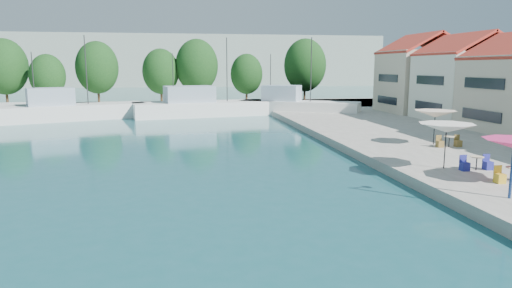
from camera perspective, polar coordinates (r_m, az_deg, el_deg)
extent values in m
cube|color=gray|center=(69.21, -11.50, 4.58)|extent=(90.00, 16.00, 0.60)
cube|color=#93A194|center=(163.75, -18.40, 9.80)|extent=(180.00, 40.00, 16.00)
cube|color=#93A194|center=(187.57, 4.58, 9.56)|extent=(140.00, 40.00, 12.00)
cube|color=white|center=(53.05, 24.62, 6.53)|extent=(8.00, 8.50, 7.00)
pyramid|color=red|center=(53.11, 25.03, 12.24)|extent=(8.40, 8.80, 1.80)
cube|color=beige|center=(60.70, 19.87, 7.35)|extent=(8.60, 8.50, 7.50)
pyramid|color=red|center=(60.79, 20.17, 12.58)|extent=(9.00, 8.80, 1.80)
cube|color=silver|center=(57.77, -21.76, 3.52)|extent=(16.71, 9.81, 2.20)
cube|color=#94A6B7|center=(57.29, -24.31, 5.41)|extent=(5.73, 4.79, 2.00)
cylinder|color=#2D2D2D|center=(57.79, -20.47, 8.67)|extent=(0.12, 0.12, 8.00)
cylinder|color=#2D2D2D|center=(57.05, -26.08, 7.29)|extent=(0.10, 0.10, 6.00)
cube|color=white|center=(58.65, -5.46, 4.24)|extent=(20.31, 8.57, 2.20)
cube|color=#94A6B7|center=(57.82, -8.34, 6.19)|extent=(6.52, 4.94, 2.00)
cylinder|color=#2D2D2D|center=(58.91, -3.66, 9.26)|extent=(0.12, 0.12, 8.00)
cylinder|color=#2D2D2D|center=(57.38, -10.34, 8.11)|extent=(0.10, 0.10, 6.00)
cube|color=white|center=(59.27, 5.35, 4.30)|extent=(15.36, 10.99, 2.20)
cube|color=#94A6B7|center=(59.72, 3.23, 6.39)|extent=(5.52, 4.93, 2.00)
cylinder|color=#2D2D2D|center=(58.66, 6.90, 9.21)|extent=(0.12, 0.12, 8.00)
cylinder|color=#2D2D2D|center=(60.10, 1.82, 8.33)|extent=(0.10, 0.10, 6.00)
cylinder|color=#3F2B19|center=(76.63, -28.73, 5.90)|extent=(0.36, 0.36, 4.29)
ellipsoid|color=black|center=(76.56, -28.94, 8.46)|extent=(6.53, 6.53, 8.16)
cylinder|color=#3F2B19|center=(73.06, -24.48, 5.70)|extent=(0.36, 0.36, 3.29)
ellipsoid|color=black|center=(72.97, -24.62, 7.76)|extent=(5.00, 5.00, 6.25)
cylinder|color=#3F2B19|center=(74.63, -19.10, 6.44)|extent=(0.36, 0.36, 4.19)
ellipsoid|color=black|center=(74.55, -19.24, 9.02)|extent=(6.37, 6.37, 7.97)
cylinder|color=#3F2B19|center=(73.81, -11.75, 6.56)|extent=(0.36, 0.36, 3.73)
ellipsoid|color=black|center=(73.72, -11.83, 8.87)|extent=(5.66, 5.66, 7.08)
cylinder|color=#3F2B19|center=(73.54, -7.35, 6.93)|extent=(0.36, 0.36, 4.40)
ellipsoid|color=black|center=(73.47, -7.41, 9.67)|extent=(6.69, 6.69, 8.36)
cylinder|color=#3F2B19|center=(74.25, -1.18, 6.65)|extent=(0.36, 0.36, 3.39)
ellipsoid|color=black|center=(74.16, -1.19, 8.74)|extent=(5.16, 5.16, 6.45)
cylinder|color=#3F2B19|center=(75.28, 6.10, 7.05)|extent=(0.36, 0.36, 4.47)
ellipsoid|color=black|center=(75.21, 6.14, 9.77)|extent=(6.80, 6.80, 8.50)
cylinder|color=black|center=(27.22, 22.58, -0.23)|extent=(0.06, 0.06, 2.52)
cone|color=silver|center=(27.08, 22.71, 1.87)|extent=(3.06, 3.06, 0.50)
cylinder|color=black|center=(35.37, 21.40, 1.93)|extent=(0.06, 0.06, 2.48)
cone|color=beige|center=(35.26, 21.50, 3.53)|extent=(2.99, 2.99, 0.50)
cube|color=gold|center=(25.12, 28.17, -3.81)|extent=(0.42, 0.42, 0.46)
cylinder|color=black|center=(27.61, 25.85, -2.21)|extent=(0.06, 0.06, 0.74)
cylinder|color=beige|center=(27.54, 25.90, -1.45)|extent=(0.70, 0.70, 0.04)
cube|color=navy|center=(28.04, 26.99, -2.42)|extent=(0.42, 0.42, 0.46)
cube|color=navy|center=(27.24, 24.62, -2.57)|extent=(0.42, 0.42, 0.46)
cylinder|color=black|center=(34.76, 22.99, 0.26)|extent=(0.06, 0.06, 0.74)
cylinder|color=beige|center=(34.70, 23.03, 0.86)|extent=(0.70, 0.70, 0.04)
cube|color=brown|center=(35.16, 23.94, 0.06)|extent=(0.42, 0.42, 0.46)
cube|color=brown|center=(34.41, 21.99, 0.00)|extent=(0.42, 0.42, 0.46)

